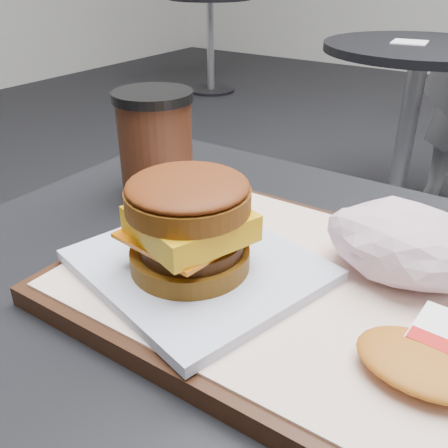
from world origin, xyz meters
TOP-DOWN VIEW (x-y plane):
  - serving_tray at (-0.03, 0.01)m, footprint 0.38×0.28m
  - breakfast_sandwich at (-0.10, -0.03)m, footprint 0.23×0.21m
  - crumpled_wrapper at (0.04, 0.07)m, footprint 0.13×0.10m
  - coffee_cup at (-0.27, 0.11)m, footprint 0.09×0.09m
  - neighbor_table at (-0.35, 1.65)m, footprint 0.70×0.70m
  - napkin at (-0.39, 1.65)m, footprint 0.14×0.14m
  - bg_table_mid at (-2.40, 3.20)m, footprint 0.66×0.66m

SIDE VIEW (x-z plane):
  - neighbor_table at x=-0.35m, z-range 0.18..0.93m
  - bg_table_mid at x=-2.40m, z-range 0.19..0.94m
  - napkin at x=-0.39m, z-range 0.75..0.75m
  - serving_tray at x=-0.03m, z-range 0.77..0.79m
  - crumpled_wrapper at x=0.04m, z-range 0.79..0.85m
  - breakfast_sandwich at x=-0.10m, z-range 0.78..0.88m
  - coffee_cup at x=-0.27m, z-range 0.77..0.90m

